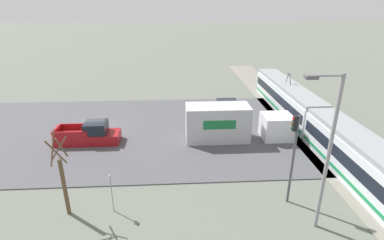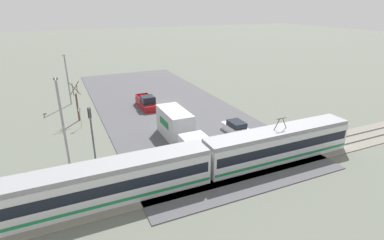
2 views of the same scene
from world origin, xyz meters
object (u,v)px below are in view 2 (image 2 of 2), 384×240
light_rail_tram (205,160)px  street_tree (77,103)px  sedan_car_0 (236,128)px  pickup_truck (147,103)px  no_parking_sign (80,116)px  traffic_light_pole (92,130)px  street_lamp_near_crossing (67,76)px  street_lamp_mid_block (63,123)px  box_truck (179,129)px

light_rail_tram → street_tree: bearing=-65.0°
light_rail_tram → sedan_car_0: light_rail_tram is taller
pickup_truck → no_parking_sign: size_ratio=2.18×
light_rail_tram → traffic_light_pole: bearing=-34.2°
street_lamp_near_crossing → street_lamp_mid_block: (1.50, 22.54, 0.72)m
street_tree → no_parking_sign: bearing=91.1°
box_truck → traffic_light_pole: size_ratio=1.65×
pickup_truck → sedan_car_0: size_ratio=1.31×
sedan_car_0 → no_parking_sign: bearing=149.6°
box_truck → street_tree: size_ratio=1.84×
box_truck → street_lamp_mid_block: 12.51m
box_truck → no_parking_sign: size_ratio=3.81×
street_lamp_near_crossing → no_parking_sign: 11.27m
street_tree → street_lamp_mid_block: (1.98, 14.31, 2.68)m
pickup_truck → no_parking_sign: (9.73, 3.85, 0.73)m
traffic_light_pole → street_lamp_near_crossing: 21.87m
box_truck → street_lamp_near_crossing: 22.64m
light_rail_tram → sedan_car_0: (-7.76, -7.05, -0.93)m
sedan_car_0 → street_lamp_mid_block: size_ratio=0.48×
sedan_car_0 → street_lamp_near_crossing: 27.31m
street_lamp_near_crossing → pickup_truck: bearing=145.5°
traffic_light_pole → street_lamp_mid_block: 2.75m
light_rail_tram → pickup_truck: (-0.66, -20.75, -0.80)m
no_parking_sign → street_lamp_mid_block: bearing=80.1°
street_lamp_near_crossing → traffic_light_pole: bearing=92.1°
street_tree → no_parking_sign: (-0.05, 2.67, -0.88)m
box_truck → street_lamp_mid_block: street_lamp_mid_block is taller
sedan_car_0 → street_tree: 21.09m
sedan_car_0 → street_lamp_near_crossing: (17.36, -20.75, 3.69)m
sedan_car_0 → street_lamp_mid_block: 19.45m
pickup_truck → street_lamp_near_crossing: (10.26, -7.05, 3.57)m
sedan_car_0 → pickup_truck: bearing=117.4°
traffic_light_pole → street_lamp_mid_block: (2.31, 0.69, 1.31)m
sedan_car_0 → street_tree: bearing=143.4°
light_rail_tram → pickup_truck: size_ratio=5.77×
sedan_car_0 → no_parking_sign: size_ratio=1.66×
box_truck → street_lamp_near_crossing: size_ratio=1.30×
pickup_truck → street_lamp_mid_block: 19.91m
sedan_car_0 → street_tree: street_tree is taller
traffic_light_pole → light_rail_tram: bearing=145.8°
street_lamp_near_crossing → sedan_car_0: bearing=129.9°
box_truck → street_tree: street_tree is taller
traffic_light_pole → street_lamp_mid_block: street_lamp_mid_block is taller
street_lamp_mid_block → street_lamp_near_crossing: bearing=-93.8°
pickup_truck → street_lamp_mid_block: bearing=52.8°
street_tree → street_lamp_mid_block: 14.69m
light_rail_tram → no_parking_sign: light_rail_tram is taller
box_truck → street_tree: bearing=-50.4°
street_lamp_mid_block → no_parking_sign: 12.34m
box_truck → light_rail_tram: bearing=85.3°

